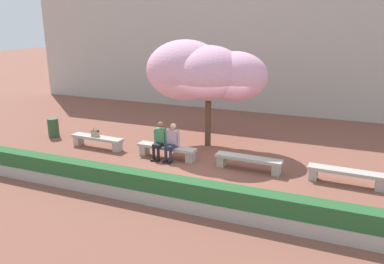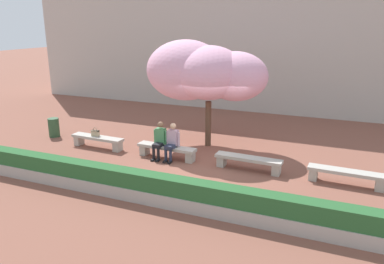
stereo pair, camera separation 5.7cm
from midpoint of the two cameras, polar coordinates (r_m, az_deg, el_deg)
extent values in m
plane|color=brown|center=(12.69, 2.23, -4.86)|extent=(100.00, 100.00, 0.00)
cube|color=#B7B2A8|center=(21.55, 12.13, 15.71)|extent=(28.00, 4.00, 8.93)
cube|color=#ADA89E|center=(14.58, -14.11, -0.84)|extent=(2.17, 0.50, 0.10)
cube|color=#ADA89E|center=(15.22, -16.74, -1.22)|extent=(0.25, 0.35, 0.35)
cube|color=#ADA89E|center=(14.11, -11.15, -2.19)|extent=(0.25, 0.35, 0.35)
cube|color=#ADA89E|center=(13.10, -3.76, -2.33)|extent=(2.17, 0.50, 0.10)
cube|color=#ADA89E|center=(13.61, -7.12, -2.70)|extent=(0.25, 0.35, 0.35)
cube|color=#ADA89E|center=(12.79, -0.14, -3.84)|extent=(0.25, 0.35, 0.35)
cube|color=#ADA89E|center=(12.15, 8.73, -4.01)|extent=(2.17, 0.50, 0.10)
cube|color=#ADA89E|center=(12.49, 4.66, -4.40)|extent=(0.25, 0.35, 0.35)
cube|color=#ADA89E|center=(12.04, 12.86, -5.59)|extent=(0.25, 0.35, 0.35)
cube|color=#ADA89E|center=(11.87, 22.59, -5.64)|extent=(2.17, 0.50, 0.10)
cube|color=#ADA89E|center=(12.00, 18.12, -6.10)|extent=(0.25, 0.35, 0.35)
cube|color=#ADA89E|center=(11.98, 26.83, -7.15)|extent=(0.25, 0.35, 0.35)
cube|color=black|center=(13.02, -5.83, -4.24)|extent=(0.10, 0.22, 0.06)
cylinder|color=black|center=(12.99, -5.73, -3.29)|extent=(0.10, 0.10, 0.42)
cube|color=black|center=(12.94, -5.12, -4.35)|extent=(0.10, 0.22, 0.06)
cylinder|color=black|center=(12.92, -5.02, -3.39)|extent=(0.10, 0.10, 0.42)
cube|color=black|center=(13.02, -5.05, -1.97)|extent=(0.29, 0.41, 0.12)
cube|color=#428451|center=(13.12, -4.66, -0.57)|extent=(0.34, 0.23, 0.54)
sphere|color=brown|center=(13.01, -4.70, 1.13)|extent=(0.21, 0.21, 0.21)
cylinder|color=#428451|center=(13.21, -5.51, -0.66)|extent=(0.09, 0.09, 0.50)
cylinder|color=#428451|center=(13.03, -3.86, -0.86)|extent=(0.09, 0.09, 0.50)
cube|color=black|center=(12.82, -3.99, -4.53)|extent=(0.11, 0.22, 0.06)
cylinder|color=#23283D|center=(12.79, -3.88, -3.56)|extent=(0.10, 0.10, 0.42)
cube|color=black|center=(12.74, -3.27, -4.65)|extent=(0.11, 0.22, 0.06)
cylinder|color=#23283D|center=(12.71, -3.16, -3.68)|extent=(0.10, 0.10, 0.42)
cube|color=#23283D|center=(12.81, -3.17, -2.23)|extent=(0.29, 0.41, 0.12)
cube|color=#B293A8|center=(12.92, -2.75, -0.82)|extent=(0.35, 0.23, 0.54)
sphere|color=tan|center=(12.80, -2.77, 0.92)|extent=(0.21, 0.21, 0.21)
cylinder|color=#B293A8|center=(13.00, -3.61, -0.90)|extent=(0.09, 0.09, 0.50)
cylinder|color=#B293A8|center=(12.82, -1.94, -1.12)|extent=(0.09, 0.09, 0.50)
cube|color=tan|center=(14.61, -14.41, -0.17)|extent=(0.30, 0.14, 0.22)
cube|color=gray|center=(14.59, -14.44, 0.16)|extent=(0.30, 0.15, 0.04)
torus|color=#807259|center=(14.57, -14.45, 0.43)|extent=(0.14, 0.02, 0.14)
cylinder|color=#513828|center=(14.29, 2.60, 1.25)|extent=(0.23, 0.23, 1.74)
ellipsoid|color=#EAA8C6|center=(13.91, 2.70, 9.01)|extent=(2.64, 2.85, 1.98)
ellipsoid|color=#EAA8C6|center=(14.29, -0.82, 9.41)|extent=(3.01, 2.76, 2.26)
ellipsoid|color=#EAA8C6|center=(13.89, 6.75, 8.43)|extent=(2.40, 2.17, 1.80)
cube|color=#ADA89E|center=(9.96, -4.23, -9.98)|extent=(13.41, 0.50, 0.36)
cube|color=#285B2D|center=(9.79, -4.28, -7.88)|extent=(13.31, 0.44, 0.44)
cylinder|color=#2D5133|center=(16.57, -20.21, 0.66)|extent=(0.44, 0.44, 0.78)
camera|label=1|loc=(0.03, -89.87, 0.04)|focal=35.00mm
camera|label=2|loc=(0.03, 90.13, -0.04)|focal=35.00mm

